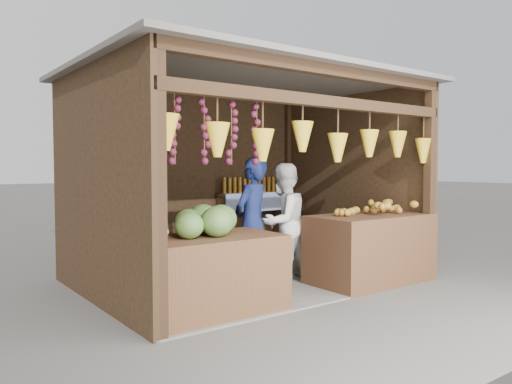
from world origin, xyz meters
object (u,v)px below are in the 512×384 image
Objects in this scene: man_standing at (252,223)px; woman_standing at (283,222)px; counter_left at (210,275)px; counter_right at (371,248)px; vendor_seated at (122,225)px.

woman_standing is (0.53, 0.03, -0.03)m from man_standing.
man_standing reaches higher than counter_left.
counter_left is 1.70m from woman_standing.
counter_right is 3.14m from vendor_seated.
counter_right is 1.61m from man_standing.
counter_right is 1.57× the size of vendor_seated.
woman_standing is at bearing -164.77° from vendor_seated.
woman_standing is (1.52, 0.66, 0.37)m from counter_left.
counter_right is at bearing -1.44° from counter_left.
counter_left is 0.91× the size of man_standing.
vendor_seated is (-2.93, 1.05, 0.41)m from counter_right.
man_standing reaches higher than counter_right.
man_standing reaches higher than woman_standing.
man_standing is 1.04× the size of woman_standing.
man_standing is 1.53× the size of vendor_seated.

